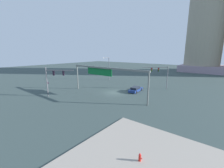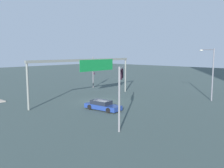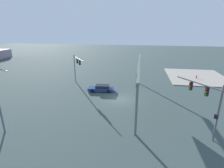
% 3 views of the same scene
% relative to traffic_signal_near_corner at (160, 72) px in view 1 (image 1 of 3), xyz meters
% --- Properties ---
extents(ground_plane, '(182.81, 182.81, 0.00)m').
position_rel_traffic_signal_near_corner_xyz_m(ground_plane, '(-6.90, -9.69, -4.29)').
color(ground_plane, '#374745').
extents(traffic_signal_near_corner, '(5.25, 3.89, 5.89)m').
position_rel_traffic_signal_near_corner_xyz_m(traffic_signal_near_corner, '(0.00, 0.00, 0.00)').
color(traffic_signal_near_corner, slate).
rests_on(traffic_signal_near_corner, ground).
extents(traffic_signal_opposite_side, '(5.10, 3.49, 6.24)m').
position_rel_traffic_signal_near_corner_xyz_m(traffic_signal_opposite_side, '(-15.05, -19.98, -0.07)').
color(traffic_signal_opposite_side, '#5B595F').
rests_on(traffic_signal_opposite_side, ground).
extents(streetlamp_curved_arm, '(0.87, 2.54, 7.69)m').
position_rel_traffic_signal_near_corner_xyz_m(streetlamp_curved_arm, '(-18.47, 1.93, 0.20)').
color(streetlamp_curved_arm, '#5B5D66').
rests_on(streetlamp_curved_arm, ground).
extents(overhead_sign_gantry, '(19.59, 0.43, 6.15)m').
position_rel_traffic_signal_near_corner_xyz_m(overhead_sign_gantry, '(-7.42, -12.58, 0.84)').
color(overhead_sign_gantry, slate).
rests_on(overhead_sign_gantry, ground).
extents(sedan_car_approaching, '(2.15, 4.88, 1.21)m').
position_rel_traffic_signal_near_corner_xyz_m(sedan_car_approaching, '(-3.49, -5.84, -3.72)').
color(sedan_car_approaching, navy).
rests_on(sedan_car_approaching, ground).
extents(fire_hydrant_on_curb, '(0.33, 0.22, 0.71)m').
position_rel_traffic_signal_near_corner_xyz_m(fire_hydrant_on_curb, '(8.14, -25.84, -3.81)').
color(fire_hydrant_on_curb, red).
rests_on(fire_hydrant_on_curb, sidewalk_corner).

